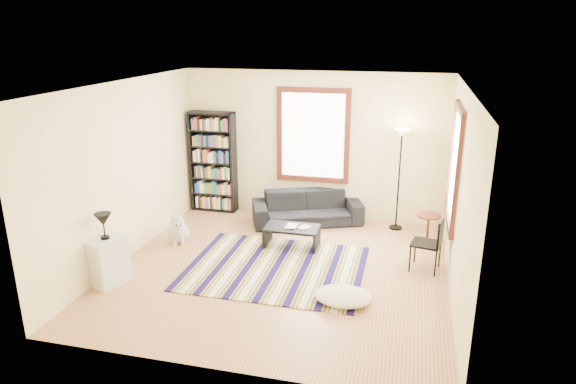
% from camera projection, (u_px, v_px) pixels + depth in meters
% --- Properties ---
extents(floor, '(5.00, 5.00, 0.10)m').
position_uv_depth(floor, '(280.00, 272.00, 7.91)').
color(floor, tan).
rests_on(floor, ground).
extents(ceiling, '(5.00, 5.00, 0.10)m').
position_uv_depth(ceiling, '(279.00, 81.00, 7.02)').
color(ceiling, white).
rests_on(ceiling, floor).
extents(wall_back, '(5.00, 0.10, 2.80)m').
position_uv_depth(wall_back, '(314.00, 145.00, 9.82)').
color(wall_back, '#FDE9AA').
rests_on(wall_back, floor).
extents(wall_front, '(5.00, 0.10, 2.80)m').
position_uv_depth(wall_front, '(215.00, 255.00, 5.11)').
color(wall_front, '#FDE9AA').
rests_on(wall_front, floor).
extents(wall_left, '(0.10, 5.00, 2.80)m').
position_uv_depth(wall_left, '(123.00, 171.00, 8.04)').
color(wall_left, '#FDE9AA').
rests_on(wall_left, floor).
extents(wall_right, '(0.10, 5.00, 2.80)m').
position_uv_depth(wall_right, '(463.00, 196.00, 6.88)').
color(wall_right, '#FDE9AA').
rests_on(wall_right, floor).
extents(window_back, '(1.20, 0.06, 1.60)m').
position_uv_depth(window_back, '(313.00, 136.00, 9.68)').
color(window_back, white).
rests_on(window_back, wall_back).
extents(window_right, '(0.06, 1.20, 1.60)m').
position_uv_depth(window_right, '(455.00, 166.00, 7.58)').
color(window_right, white).
rests_on(window_right, wall_right).
extents(rug, '(2.73, 2.19, 0.02)m').
position_uv_depth(rug, '(276.00, 268.00, 7.94)').
color(rug, '#110C3D').
rests_on(rug, floor).
extents(sofa, '(1.50, 2.19, 0.60)m').
position_uv_depth(sofa, '(307.00, 208.00, 9.70)').
color(sofa, black).
rests_on(sofa, floor).
extents(bookshelf, '(0.90, 0.30, 2.00)m').
position_uv_depth(bookshelf, '(213.00, 162.00, 10.18)').
color(bookshelf, black).
rests_on(bookshelf, floor).
extents(coffee_table, '(0.98, 0.65, 0.36)m').
position_uv_depth(coffee_table, '(292.00, 237.00, 8.67)').
color(coffee_table, black).
rests_on(coffee_table, floor).
extents(book_a, '(0.19, 0.25, 0.02)m').
position_uv_depth(book_a, '(286.00, 226.00, 8.63)').
color(book_a, beige).
rests_on(book_a, coffee_table).
extents(book_b, '(0.24, 0.26, 0.02)m').
position_uv_depth(book_b, '(301.00, 226.00, 8.62)').
color(book_b, beige).
rests_on(book_b, coffee_table).
extents(floor_cushion, '(0.79, 0.60, 0.20)m').
position_uv_depth(floor_cushion, '(343.00, 296.00, 6.93)').
color(floor_cushion, white).
rests_on(floor_cushion, floor).
extents(floor_lamp, '(0.33, 0.33, 1.86)m').
position_uv_depth(floor_lamp, '(399.00, 180.00, 9.22)').
color(floor_lamp, black).
rests_on(floor_lamp, floor).
extents(side_table, '(0.52, 0.52, 0.54)m').
position_uv_depth(side_table, '(428.00, 229.00, 8.74)').
color(side_table, '#4F1E13').
rests_on(side_table, floor).
extents(folding_chair, '(0.49, 0.48, 0.86)m').
position_uv_depth(folding_chair, '(426.00, 244.00, 7.78)').
color(folding_chair, black).
rests_on(folding_chair, floor).
extents(white_cabinet, '(0.53, 0.60, 0.70)m').
position_uv_depth(white_cabinet, '(108.00, 261.00, 7.38)').
color(white_cabinet, silver).
rests_on(white_cabinet, floor).
extents(table_lamp, '(0.26, 0.26, 0.38)m').
position_uv_depth(table_lamp, '(104.00, 226.00, 7.21)').
color(table_lamp, black).
rests_on(table_lamp, white_cabinet).
extents(dog, '(0.56, 0.66, 0.55)m').
position_uv_depth(dog, '(179.00, 227.00, 8.84)').
color(dog, silver).
rests_on(dog, floor).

